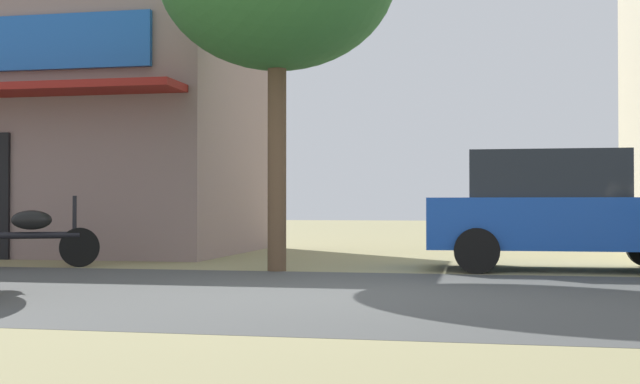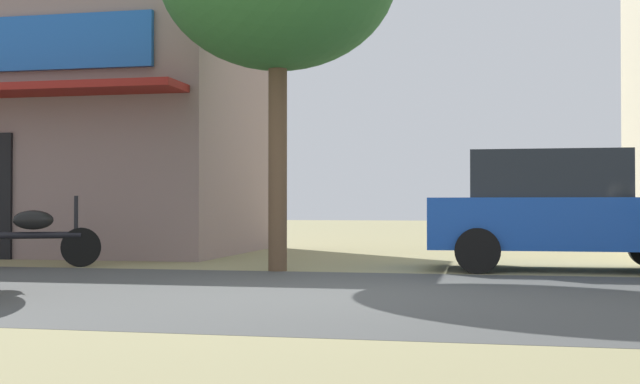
% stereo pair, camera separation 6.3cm
% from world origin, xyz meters
% --- Properties ---
extents(ground, '(80.00, 80.00, 0.00)m').
position_xyz_m(ground, '(0.00, 0.00, 0.00)').
color(ground, '#8E865D').
extents(asphalt_road, '(72.00, 5.41, 0.00)m').
position_xyz_m(asphalt_road, '(0.00, 0.00, 0.00)').
color(asphalt_road, '#434544').
rests_on(asphalt_road, ground).
extents(storefront_left_cafe, '(7.58, 5.57, 4.57)m').
position_xyz_m(storefront_left_cafe, '(-6.68, 6.53, 2.29)').
color(storefront_left_cafe, gray).
rests_on(storefront_left_cafe, ground).
extents(parked_hatchback_car, '(3.81, 1.85, 1.64)m').
position_xyz_m(parked_hatchback_car, '(2.58, 3.72, 0.84)').
color(parked_hatchback_car, '#1846A7').
rests_on(parked_hatchback_car, ground).
extents(parked_motorcycle, '(1.81, 0.97, 1.04)m').
position_xyz_m(parked_motorcycle, '(-4.83, 2.61, 0.46)').
color(parked_motorcycle, black).
rests_on(parked_motorcycle, ground).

